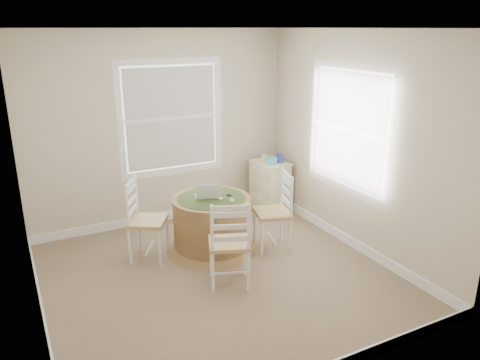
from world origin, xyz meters
TOP-DOWN VIEW (x-y plane):
  - room at (0.17, 0.16)m, footprint 3.64×3.64m
  - round_table at (0.21, 0.65)m, footprint 1.13×1.13m
  - chair_left at (-0.53, 0.78)m, footprint 0.56×0.57m
  - chair_near at (0.05, -0.18)m, footprint 0.54×0.53m
  - chair_right at (0.88, 0.33)m, footprint 0.50×0.51m
  - laptop at (0.19, 0.68)m, footprint 0.36×0.34m
  - mouse at (0.29, 0.57)m, footprint 0.08×0.10m
  - phone at (0.40, 0.46)m, footprint 0.07×0.10m
  - keys at (0.43, 0.61)m, footprint 0.07×0.07m
  - corner_chest at (1.51, 1.44)m, footprint 0.47×0.60m
  - tissue_box at (1.47, 1.34)m, footprint 0.13×0.13m
  - box_yellow at (1.53, 1.52)m, footprint 0.16×0.11m
  - box_blue at (1.62, 1.37)m, footprint 0.09×0.09m
  - cup_cream at (1.47, 1.57)m, footprint 0.07×0.07m

SIDE VIEW (x-z plane):
  - round_table at x=0.21m, z-range 0.03..0.71m
  - corner_chest at x=1.51m, z-range 0.00..0.75m
  - chair_left at x=-0.53m, z-range 0.00..0.95m
  - chair_near at x=0.05m, z-range 0.00..0.95m
  - chair_right at x=0.88m, z-range 0.00..0.95m
  - phone at x=0.40m, z-range 0.66..0.68m
  - keys at x=0.43m, z-range 0.66..0.69m
  - mouse at x=0.29m, z-range 0.66..0.69m
  - laptop at x=0.19m, z-range 0.60..0.80m
  - box_yellow at x=1.53m, z-range 0.75..0.81m
  - cup_cream at x=1.47m, z-range 0.75..0.84m
  - tissue_box at x=1.47m, z-range 0.75..0.85m
  - box_blue at x=1.62m, z-range 0.75..0.87m
  - room at x=0.17m, z-range -0.02..2.62m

